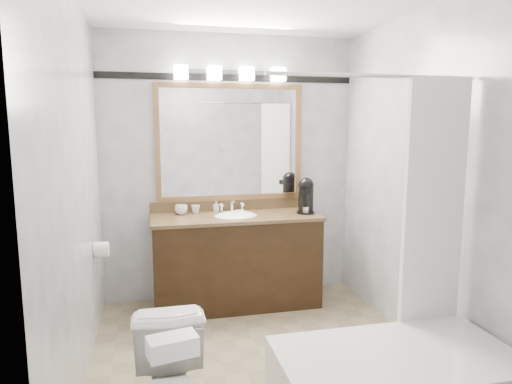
{
  "coord_description": "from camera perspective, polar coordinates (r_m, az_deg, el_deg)",
  "views": [
    {
      "loc": [
        -0.74,
        -2.99,
        1.68
      ],
      "look_at": [
        0.04,
        0.35,
        1.16
      ],
      "focal_mm": 32.0,
      "sensor_mm": 36.0,
      "label": 1
    }
  ],
  "objects": [
    {
      "name": "room",
      "position": [
        3.11,
        0.82,
        0.62
      ],
      "size": [
        2.42,
        2.62,
        2.52
      ],
      "color": "gray",
      "rests_on": "ground"
    },
    {
      "name": "vanity",
      "position": [
        4.26,
        -2.52,
        -8.32
      ],
      "size": [
        1.53,
        0.58,
        0.97
      ],
      "color": "black",
      "rests_on": "ground"
    },
    {
      "name": "mirror",
      "position": [
        4.34,
        -3.25,
        6.19
      ],
      "size": [
        1.4,
        0.04,
        1.1
      ],
      "color": "olive",
      "rests_on": "room"
    },
    {
      "name": "vanity_light_bar",
      "position": [
        4.31,
        -3.2,
        14.6
      ],
      "size": [
        1.02,
        0.14,
        0.12
      ],
      "color": "silver",
      "rests_on": "room"
    },
    {
      "name": "accent_stripe",
      "position": [
        4.37,
        -3.35,
        14.08
      ],
      "size": [
        2.4,
        0.01,
        0.06
      ],
      "primitive_type": "cube",
      "color": "black",
      "rests_on": "room"
    },
    {
      "name": "bathtub",
      "position": [
        2.83,
        17.36,
        -21.48
      ],
      "size": [
        1.3,
        0.75,
        1.96
      ],
      "color": "white",
      "rests_on": "ground"
    },
    {
      "name": "tp_roll",
      "position": [
        3.81,
        -18.76,
        -6.81
      ],
      "size": [
        0.11,
        0.12,
        0.12
      ],
      "primitive_type": "cylinder",
      "rotation": [
        0.0,
        1.57,
        0.0
      ],
      "color": "white",
      "rests_on": "room"
    },
    {
      "name": "tissue_box",
      "position": [
        2.1,
        -10.4,
        -18.4
      ],
      "size": [
        0.23,
        0.16,
        0.09
      ],
      "primitive_type": "cube",
      "rotation": [
        0.0,
        0.0,
        0.22
      ],
      "color": "white",
      "rests_on": "toilet"
    },
    {
      "name": "coffee_maker",
      "position": [
        4.3,
        6.26,
        -0.31
      ],
      "size": [
        0.18,
        0.21,
        0.33
      ],
      "rotation": [
        0.0,
        0.0,
        -0.35
      ],
      "color": "black",
      "rests_on": "vanity"
    },
    {
      "name": "cup_left",
      "position": [
        4.25,
        -9.34,
        -2.18
      ],
      "size": [
        0.14,
        0.14,
        0.09
      ],
      "primitive_type": "imported",
      "rotation": [
        0.0,
        0.0,
        -0.34
      ],
      "color": "white",
      "rests_on": "vanity"
    },
    {
      "name": "cup_right",
      "position": [
        4.3,
        -7.56,
        -2.14
      ],
      "size": [
        0.08,
        0.08,
        0.07
      ],
      "primitive_type": "imported",
      "rotation": [
        0.0,
        0.0,
        -0.08
      ],
      "color": "white",
      "rests_on": "vanity"
    },
    {
      "name": "soap_bottle_a",
      "position": [
        4.34,
        -5.02,
        -1.81
      ],
      "size": [
        0.05,
        0.05,
        0.1
      ],
      "primitive_type": "imported",
      "rotation": [
        0.0,
        0.0,
        0.17
      ],
      "color": "white",
      "rests_on": "vanity"
    },
    {
      "name": "soap_bar",
      "position": [
        4.28,
        -2.04,
        -2.44
      ],
      "size": [
        0.08,
        0.06,
        0.02
      ],
      "primitive_type": "cube",
      "rotation": [
        0.0,
        0.0,
        -0.23
      ],
      "color": "beige",
      "rests_on": "vanity"
    }
  ]
}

